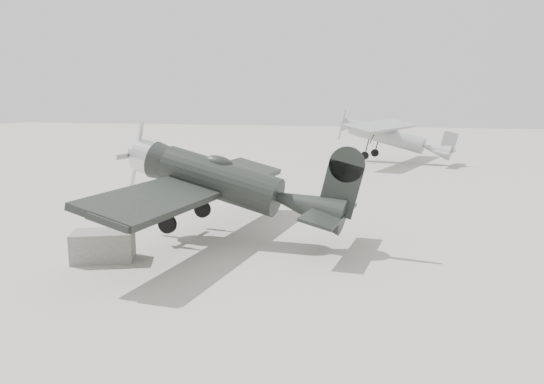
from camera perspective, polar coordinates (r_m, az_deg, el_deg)
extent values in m
plane|color=gray|center=(17.38, 4.55, -5.63)|extent=(160.00, 160.00, 0.00)
cylinder|color=black|center=(17.59, -5.49, 1.10)|extent=(4.11, 1.51, 1.29)
cone|color=black|center=(16.55, 4.09, 0.74)|extent=(2.45, 1.32, 1.20)
cylinder|color=silver|center=(18.93, -13.22, 1.51)|extent=(0.89, 1.18, 1.14)
cone|color=silver|center=(19.24, -14.61, 1.57)|extent=(0.35, 0.53, 0.51)
cube|color=silver|center=(19.20, -14.45, 1.57)|extent=(0.06, 0.17, 2.39)
ellipsoid|color=black|center=(17.59, -6.07, 2.97)|extent=(1.04, 0.68, 0.42)
cube|color=black|center=(17.92, -7.34, 0.19)|extent=(2.53, 11.12, 0.20)
cube|color=black|center=(16.37, 6.57, 0.76)|extent=(1.22, 3.91, 0.09)
cube|color=black|center=(16.23, 7.10, 3.46)|extent=(1.11, 0.15, 1.66)
cylinder|color=black|center=(17.28, -10.20, -4.52)|extent=(0.63, 0.18, 0.63)
cylinder|color=black|center=(19.41, -6.59, -2.85)|extent=(0.63, 0.18, 0.63)
cylinder|color=#333333|center=(17.14, -10.26, -2.52)|extent=(0.11, 0.11, 1.29)
cylinder|color=#333333|center=(19.29, -6.62, -1.06)|extent=(0.11, 0.11, 1.29)
cylinder|color=black|center=(16.39, 7.33, -0.81)|extent=(0.21, 0.08, 0.20)
cylinder|color=gray|center=(41.07, 12.20, 5.90)|extent=(5.87, 2.44, 1.21)
cone|color=gray|center=(40.13, 17.51, 5.59)|extent=(2.18, 1.51, 1.10)
cone|color=gray|center=(42.10, 8.00, 6.12)|extent=(0.90, 1.27, 1.15)
cube|color=gray|center=(42.26, 7.44, 6.14)|extent=(0.09, 0.16, 2.43)
cube|color=gray|center=(41.16, 11.64, 6.89)|extent=(4.70, 12.31, 0.20)
cube|color=gray|center=(40.02, 18.29, 5.61)|extent=(1.79, 3.88, 0.09)
cube|color=gray|center=(39.96, 18.50, 6.63)|extent=(0.99, 0.30, 1.44)
cylinder|color=black|center=(40.32, 10.41, 3.50)|extent=(0.64, 0.29, 0.62)
cylinder|color=black|center=(42.62, 11.45, 3.80)|extent=(0.64, 0.29, 0.62)
cylinder|color=#333333|center=(40.26, 10.44, 4.39)|extent=(0.12, 0.12, 1.33)
cylinder|color=#333333|center=(42.56, 11.48, 4.64)|extent=(0.12, 0.12, 1.33)
cylinder|color=black|center=(40.01, 18.57, 5.04)|extent=(0.21, 0.12, 0.20)
cube|color=slate|center=(16.31, -17.70, -5.54)|extent=(2.01, 1.68, 0.86)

